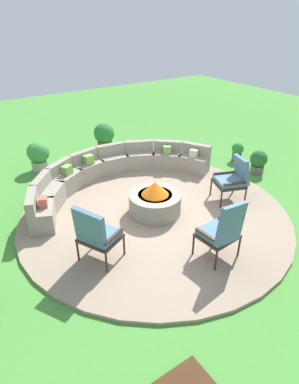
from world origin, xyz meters
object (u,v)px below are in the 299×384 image
at_px(curved_stone_bench, 112,172).
at_px(lounge_chair_back_left, 233,178).
at_px(lounge_chair_front_left, 96,233).
at_px(fire_pit, 155,201).
at_px(potted_plant_0, 237,151).
at_px(potted_plant_1, 258,161).
at_px(potted_plant_4, 104,136).
at_px(lounge_chair_front_right, 223,230).
at_px(potted_plant_3, 39,155).

relative_size(curved_stone_bench, lounge_chair_back_left, 4.71).
xyz_separation_m(lounge_chair_front_left, lounge_chair_back_left, (3.33, 0.18, -0.03)).
relative_size(fire_pit, potted_plant_0, 2.03).
relative_size(potted_plant_1, potted_plant_4, 0.72).
relative_size(fire_pit, lounge_chair_front_left, 0.99).
xyz_separation_m(fire_pit, potted_plant_4, (0.78, 3.75, 0.14)).
height_order(lounge_chair_front_right, lounge_chair_back_left, lounge_chair_front_right).
xyz_separation_m(fire_pit, potted_plant_0, (3.52, 1.00, -0.05)).
bearing_deg(lounge_chair_front_left, potted_plant_3, 148.65).
bearing_deg(potted_plant_4, potted_plant_0, -45.01).
distance_m(fire_pit, lounge_chair_back_left, 1.79).
distance_m(lounge_chair_front_left, potted_plant_3, 4.19).
height_order(lounge_chair_front_left, lounge_chair_back_left, lounge_chair_front_left).
relative_size(lounge_chair_front_right, potted_plant_0, 2.16).
xyz_separation_m(lounge_chair_front_right, potted_plant_4, (0.68, 5.52, -0.16)).
bearing_deg(lounge_chair_front_right, fire_pit, 88.93).
distance_m(lounge_chair_front_left, potted_plant_0, 5.44).
xyz_separation_m(lounge_chair_back_left, potted_plant_3, (-2.96, 3.99, -0.16)).
xyz_separation_m(fire_pit, lounge_chair_front_right, (0.10, -1.77, 0.29)).
xyz_separation_m(lounge_chair_back_left, potted_plant_0, (1.83, 1.51, -0.30)).
height_order(curved_stone_bench, potted_plant_1, curved_stone_bench).
relative_size(lounge_chair_back_left, potted_plant_1, 1.63).
relative_size(lounge_chair_front_left, potted_plant_0, 2.06).
bearing_deg(potted_plant_1, lounge_chair_front_right, -149.56).
xyz_separation_m(lounge_chair_back_left, potted_plant_1, (1.66, 0.64, -0.25)).
distance_m(curved_stone_bench, potted_plant_1, 3.77).
height_order(lounge_chair_back_left, potted_plant_3, lounge_chair_back_left).
distance_m(curved_stone_bench, lounge_chair_front_right, 3.46).
bearing_deg(lounge_chair_back_left, lounge_chair_front_right, 149.49).
height_order(lounge_chair_front_left, potted_plant_1, lounge_chair_front_left).
bearing_deg(potted_plant_4, lounge_chair_back_left, -77.85).
bearing_deg(potted_plant_3, potted_plant_4, 7.24).
relative_size(lounge_chair_back_left, potted_plant_0, 1.91).
distance_m(potted_plant_1, potted_plant_3, 5.71).
bearing_deg(potted_plant_0, lounge_chair_front_right, -140.99).
bearing_deg(potted_plant_0, potted_plant_3, 152.60).
relative_size(curved_stone_bench, potted_plant_3, 5.95).
distance_m(lounge_chair_back_left, potted_plant_3, 4.97).
height_order(fire_pit, lounge_chair_front_left, lounge_chair_front_left).
bearing_deg(lounge_chair_front_right, potted_plant_3, 100.31).
height_order(fire_pit, potted_plant_4, potted_plant_4).
bearing_deg(potted_plant_1, lounge_chair_front_left, -170.59).
distance_m(lounge_chair_front_right, potted_plant_3, 5.44).
height_order(lounge_chair_front_right, potted_plant_4, lounge_chair_front_right).
distance_m(curved_stone_bench, potted_plant_0, 3.68).
bearing_deg(potted_plant_0, curved_stone_bench, 169.47).
bearing_deg(potted_plant_1, potted_plant_4, 125.51).
bearing_deg(potted_plant_1, lounge_chair_back_left, -158.79).
bearing_deg(lounge_chair_front_left, lounge_chair_back_left, 66.79).
bearing_deg(potted_plant_4, lounge_chair_front_left, -118.57).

